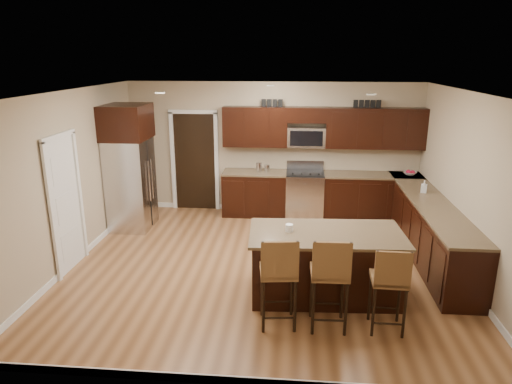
# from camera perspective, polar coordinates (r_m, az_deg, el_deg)

# --- Properties ---
(floor) EXTENTS (6.00, 6.00, 0.00)m
(floor) POSITION_cam_1_polar(r_m,az_deg,el_deg) (7.31, 0.85, -9.21)
(floor) COLOR #906039
(floor) RESTS_ON ground
(ceiling) EXTENTS (6.00, 6.00, 0.00)m
(ceiling) POSITION_cam_1_polar(r_m,az_deg,el_deg) (6.60, 0.95, 12.39)
(ceiling) COLOR silver
(ceiling) RESTS_ON wall_back
(wall_back) EXTENTS (6.00, 0.00, 6.00)m
(wall_back) POSITION_cam_1_polar(r_m,az_deg,el_deg) (9.51, 2.11, 5.48)
(wall_back) COLOR tan
(wall_back) RESTS_ON floor
(wall_left) EXTENTS (0.00, 5.50, 5.50)m
(wall_left) POSITION_cam_1_polar(r_m,az_deg,el_deg) (7.65, -22.14, 1.48)
(wall_left) COLOR tan
(wall_left) RESTS_ON floor
(wall_right) EXTENTS (0.00, 5.50, 5.50)m
(wall_right) POSITION_cam_1_polar(r_m,az_deg,el_deg) (7.27, 25.20, 0.37)
(wall_right) COLOR tan
(wall_right) RESTS_ON floor
(base_cabinets) EXTENTS (4.02, 3.96, 0.92)m
(base_cabinets) POSITION_cam_1_polar(r_m,az_deg,el_deg) (8.58, 14.37, -2.43)
(base_cabinets) COLOR black
(base_cabinets) RESTS_ON floor
(upper_cabinets) EXTENTS (4.00, 0.33, 0.80)m
(upper_cabinets) POSITION_cam_1_polar(r_m,az_deg,el_deg) (9.27, 8.61, 8.09)
(upper_cabinets) COLOR black
(upper_cabinets) RESTS_ON wall_back
(range) EXTENTS (0.76, 0.64, 1.11)m
(range) POSITION_cam_1_polar(r_m,az_deg,el_deg) (9.42, 6.09, -0.22)
(range) COLOR silver
(range) RESTS_ON floor
(microwave) EXTENTS (0.76, 0.31, 0.40)m
(microwave) POSITION_cam_1_polar(r_m,az_deg,el_deg) (9.30, 6.30, 6.84)
(microwave) COLOR silver
(microwave) RESTS_ON upper_cabinets
(doorway) EXTENTS (0.85, 0.03, 2.06)m
(doorway) POSITION_cam_1_polar(r_m,az_deg,el_deg) (9.78, -7.63, 3.74)
(doorway) COLOR black
(doorway) RESTS_ON floor
(pantry_door) EXTENTS (0.03, 0.80, 2.04)m
(pantry_door) POSITION_cam_1_polar(r_m,az_deg,el_deg) (7.47, -22.74, -1.56)
(pantry_door) COLOR white
(pantry_door) RESTS_ON floor
(letter_decor) EXTENTS (2.20, 0.03, 0.15)m
(letter_decor) POSITION_cam_1_polar(r_m,az_deg,el_deg) (9.20, 7.83, 10.92)
(letter_decor) COLOR black
(letter_decor) RESTS_ON upper_cabinets
(island) EXTENTS (2.11, 1.18, 0.92)m
(island) POSITION_cam_1_polar(r_m,az_deg,el_deg) (6.40, 8.62, -9.11)
(island) COLOR black
(island) RESTS_ON floor
(stool_left) EXTENTS (0.49, 0.49, 1.17)m
(stool_left) POSITION_cam_1_polar(r_m,az_deg,el_deg) (5.49, 2.87, -9.97)
(stool_left) COLOR brown
(stool_left) RESTS_ON floor
(stool_mid) EXTENTS (0.45, 0.45, 1.19)m
(stool_mid) POSITION_cam_1_polar(r_m,az_deg,el_deg) (5.50, 9.25, -10.00)
(stool_mid) COLOR brown
(stool_mid) RESTS_ON floor
(stool_right) EXTENTS (0.42, 0.42, 1.10)m
(stool_right) POSITION_cam_1_polar(r_m,az_deg,el_deg) (5.63, 16.40, -10.53)
(stool_right) COLOR brown
(stool_right) RESTS_ON floor
(refrigerator) EXTENTS (0.79, 0.92, 2.35)m
(refrigerator) POSITION_cam_1_polar(r_m,az_deg,el_deg) (8.87, -15.52, 3.14)
(refrigerator) COLOR silver
(refrigerator) RESTS_ON floor
(floor_mat) EXTENTS (1.08, 0.89, 0.01)m
(floor_mat) POSITION_cam_1_polar(r_m,az_deg,el_deg) (8.42, 3.72, -5.60)
(floor_mat) COLOR brown
(floor_mat) RESTS_ON floor
(fruit_bowl) EXTENTS (0.33, 0.33, 0.06)m
(fruit_bowl) POSITION_cam_1_polar(r_m,az_deg,el_deg) (9.56, 18.69, 2.22)
(fruit_bowl) COLOR silver
(fruit_bowl) RESTS_ON base_cabinets
(soap_bottle) EXTENTS (0.12, 0.12, 0.21)m
(soap_bottle) POSITION_cam_1_polar(r_m,az_deg,el_deg) (8.39, 20.26, 0.64)
(soap_bottle) COLOR #B2B2B2
(soap_bottle) RESTS_ON base_cabinets
(canister_tall) EXTENTS (0.12, 0.12, 0.19)m
(canister_tall) POSITION_cam_1_polar(r_m,az_deg,el_deg) (9.30, 0.37, 3.12)
(canister_tall) COLOR silver
(canister_tall) RESTS_ON base_cabinets
(canister_short) EXTENTS (0.11, 0.11, 0.15)m
(canister_short) POSITION_cam_1_polar(r_m,az_deg,el_deg) (9.29, 1.38, 2.97)
(canister_short) COLOR silver
(canister_short) RESTS_ON base_cabinets
(island_jar) EXTENTS (0.10, 0.10, 0.10)m
(island_jar) POSITION_cam_1_polar(r_m,az_deg,el_deg) (6.17, 4.18, -4.49)
(island_jar) COLOR white
(island_jar) RESTS_ON island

